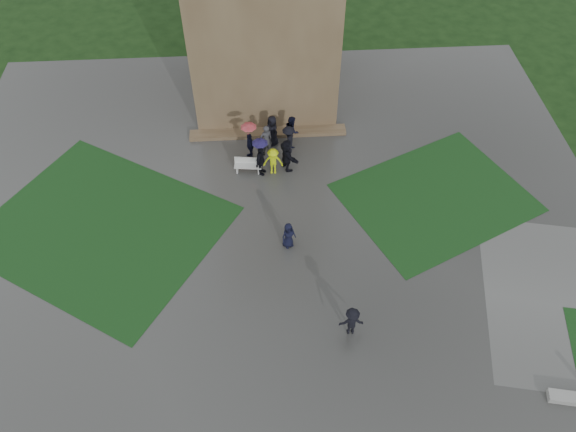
{
  "coord_description": "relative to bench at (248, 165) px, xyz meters",
  "views": [
    {
      "loc": [
        -0.43,
        -14.47,
        21.22
      ],
      "look_at": [
        0.69,
        3.16,
        1.2
      ],
      "focal_mm": 35.0,
      "sensor_mm": 36.0,
      "label": 1
    }
  ],
  "objects": [
    {
      "name": "ground",
      "position": [
        1.18,
        -7.61,
        -0.46
      ],
      "size": [
        120.0,
        120.0,
        0.0
      ],
      "primitive_type": "plane",
      "color": "black"
    },
    {
      "name": "plaza",
      "position": [
        1.18,
        -5.61,
        -0.45
      ],
      "size": [
        34.0,
        34.0,
        0.02
      ],
      "primitive_type": "cube",
      "color": "#343431",
      "rests_on": "ground"
    },
    {
      "name": "lawn_inset_left",
      "position": [
        -7.32,
        -3.61,
        -0.43
      ],
      "size": [
        14.1,
        13.46,
        0.01
      ],
      "primitive_type": "cube",
      "rotation": [
        0.0,
        0.0,
        -0.56
      ],
      "color": "#123414",
      "rests_on": "plaza"
    },
    {
      "name": "lawn_inset_right",
      "position": [
        9.68,
        -2.61,
        -0.43
      ],
      "size": [
        11.12,
        10.15,
        0.01
      ],
      "primitive_type": "cube",
      "rotation": [
        0.0,
        0.0,
        0.44
      ],
      "color": "#123414",
      "rests_on": "plaza"
    },
    {
      "name": "tower_plinth",
      "position": [
        1.18,
        2.99,
        -0.33
      ],
      "size": [
        9.0,
        0.8,
        0.22
      ],
      "primitive_type": "cube",
      "color": "brown",
      "rests_on": "plaza"
    },
    {
      "name": "bench",
      "position": [
        0.0,
        0.0,
        0.0
      ],
      "size": [
        1.51,
        0.62,
        0.85
      ],
      "rotation": [
        0.0,
        0.0,
        -0.11
      ],
      "color": "silver",
      "rests_on": "plaza"
    },
    {
      "name": "visitor_cluster",
      "position": [
        1.47,
        0.8,
        0.58
      ],
      "size": [
        3.08,
        3.6,
        2.35
      ],
      "color": "black",
      "rests_on": "plaza"
    },
    {
      "name": "pedestrian_mid",
      "position": [
        1.84,
        -5.27,
        0.31
      ],
      "size": [
        0.88,
        0.79,
        1.49
      ],
      "primitive_type": "imported",
      "rotation": [
        0.0,
        0.0,
        0.51
      ],
      "color": "black",
      "rests_on": "plaza"
    },
    {
      "name": "pedestrian_near",
      "position": [
        4.17,
        -10.13,
        0.37
      ],
      "size": [
        1.04,
        0.54,
        1.61
      ],
      "primitive_type": "imported",
      "rotation": [
        0.0,
        0.0,
        3.14
      ],
      "color": "black",
      "rests_on": "plaza"
    }
  ]
}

